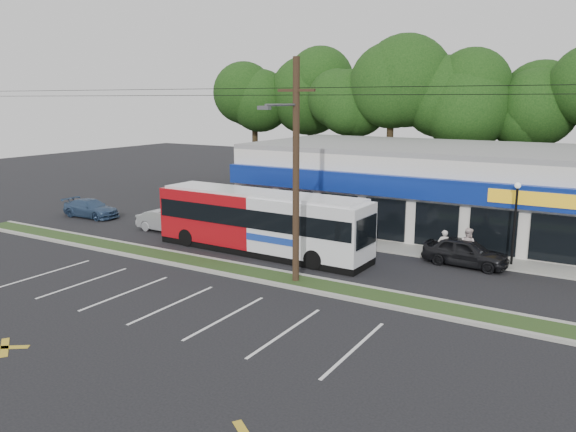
# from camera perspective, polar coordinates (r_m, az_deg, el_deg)

# --- Properties ---
(ground) EXTENTS (120.00, 120.00, 0.00)m
(ground) POSITION_cam_1_polar(r_m,az_deg,el_deg) (26.65, -5.93, -6.26)
(ground) COLOR black
(ground) RESTS_ON ground
(grass_strip) EXTENTS (40.00, 1.60, 0.12)m
(grass_strip) POSITION_cam_1_polar(r_m,az_deg,el_deg) (27.39, -4.67, -5.60)
(grass_strip) COLOR #2C3E19
(grass_strip) RESTS_ON ground
(curb_south) EXTENTS (40.00, 0.25, 0.14)m
(curb_south) POSITION_cam_1_polar(r_m,az_deg,el_deg) (26.74, -5.74, -6.04)
(curb_south) COLOR #9E9E93
(curb_south) RESTS_ON ground
(curb_north) EXTENTS (40.00, 0.25, 0.14)m
(curb_north) POSITION_cam_1_polar(r_m,az_deg,el_deg) (28.05, -3.66, -5.14)
(curb_north) COLOR #9E9E93
(curb_north) RESTS_ON ground
(sidewalk) EXTENTS (32.00, 2.20, 0.10)m
(sidewalk) POSITION_cam_1_polar(r_m,az_deg,el_deg) (32.03, 11.15, -3.23)
(sidewalk) COLOR #9E9E93
(sidewalk) RESTS_ON ground
(strip_mall) EXTENTS (25.00, 12.55, 5.30)m
(strip_mall) POSITION_cam_1_polar(r_m,az_deg,el_deg) (37.83, 15.61, 2.89)
(strip_mall) COLOR silver
(strip_mall) RESTS_ON ground
(utility_pole) EXTENTS (50.00, 2.77, 10.00)m
(utility_pole) POSITION_cam_1_polar(r_m,az_deg,el_deg) (24.69, 0.40, 5.24)
(utility_pole) COLOR black
(utility_pole) RESTS_ON ground
(lamp_post) EXTENTS (0.30, 0.30, 4.25)m
(lamp_post) POSITION_cam_1_polar(r_m,az_deg,el_deg) (29.84, 22.10, 0.18)
(lamp_post) COLOR black
(lamp_post) RESTS_ON ground
(tree_line) EXTENTS (46.76, 6.76, 11.83)m
(tree_line) POSITION_cam_1_polar(r_m,az_deg,el_deg) (47.56, 17.57, 11.50)
(tree_line) COLOR black
(tree_line) RESTS_ON ground
(metrobus) EXTENTS (12.56, 2.98, 3.36)m
(metrobus) POSITION_cam_1_polar(r_m,az_deg,el_deg) (30.41, -2.77, -0.46)
(metrobus) COLOR #A40C13
(metrobus) RESTS_ON ground
(car_dark) EXTENTS (4.31, 1.98, 1.43)m
(car_dark) POSITION_cam_1_polar(r_m,az_deg,el_deg) (29.57, 17.58, -3.49)
(car_dark) COLOR black
(car_dark) RESTS_ON ground
(car_silver) EXTENTS (4.17, 1.46, 1.37)m
(car_silver) POSITION_cam_1_polar(r_m,az_deg,el_deg) (36.17, -12.16, -0.51)
(car_silver) COLOR #9B9EA2
(car_silver) RESTS_ON ground
(car_blue) EXTENTS (4.44, 1.92, 1.27)m
(car_blue) POSITION_cam_1_polar(r_m,az_deg,el_deg) (42.12, -19.39, 0.74)
(car_blue) COLOR #30486B
(car_blue) RESTS_ON ground
(pedestrian_a) EXTENTS (0.75, 0.68, 1.71)m
(pedestrian_a) POSITION_cam_1_polar(r_m,az_deg,el_deg) (29.78, 15.53, -2.99)
(pedestrian_a) COLOR beige
(pedestrian_a) RESTS_ON ground
(pedestrian_b) EXTENTS (1.12, 1.00, 1.91)m
(pedestrian_b) POSITION_cam_1_polar(r_m,az_deg,el_deg) (29.73, 17.77, -2.94)
(pedestrian_b) COLOR silver
(pedestrian_b) RESTS_ON ground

